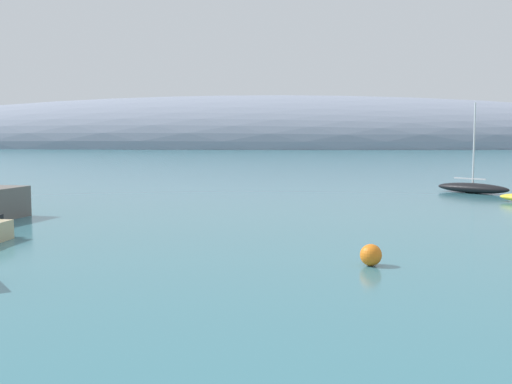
% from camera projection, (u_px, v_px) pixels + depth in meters
% --- Properties ---
extents(distant_ridge, '(364.99, 70.41, 40.45)m').
position_uv_depth(distant_ridge, '(264.00, 148.00, 240.75)').
color(distant_ridge, gray).
rests_on(distant_ridge, ground).
extents(sailboat_black_near_shore, '(5.65, 5.50, 7.43)m').
position_uv_depth(sailboat_black_near_shore, '(473.00, 187.00, 50.82)').
color(sailboat_black_near_shore, black).
rests_on(sailboat_black_near_shore, water).
extents(mooring_buoy_orange, '(0.80, 0.80, 0.80)m').
position_uv_depth(mooring_buoy_orange, '(371.00, 255.00, 22.40)').
color(mooring_buoy_orange, orange).
rests_on(mooring_buoy_orange, water).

